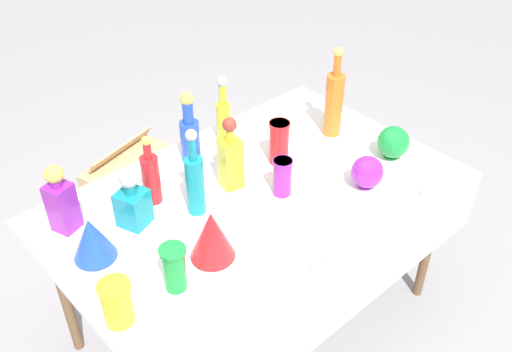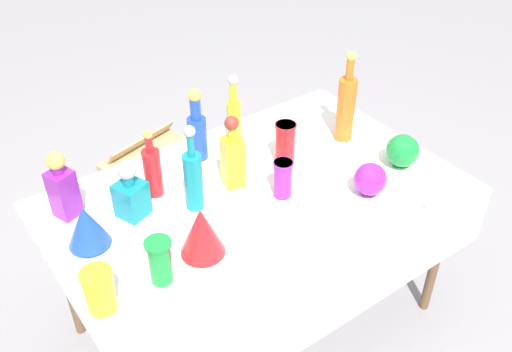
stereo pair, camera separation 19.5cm
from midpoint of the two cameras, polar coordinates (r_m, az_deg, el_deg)
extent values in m
plane|color=gray|center=(2.84, 2.03, -14.08)|extent=(40.00, 40.00, 0.00)
cube|color=white|center=(2.31, 2.42, -2.36)|extent=(1.63, 1.06, 0.03)
cube|color=white|center=(2.13, 11.38, -12.25)|extent=(1.63, 0.01, 0.27)
cylinder|color=brown|center=(2.78, 19.65, -7.37)|extent=(0.04, 0.04, 0.73)
cylinder|color=brown|center=(2.62, -16.44, -9.72)|extent=(0.04, 0.04, 0.73)
cylinder|color=brown|center=(3.18, 7.66, 1.08)|extent=(0.04, 0.04, 0.73)
cylinder|color=blue|center=(2.47, -3.62, 3.71)|extent=(0.08, 0.08, 0.20)
cylinder|color=blue|center=(2.39, -3.75, 6.64)|extent=(0.05, 0.05, 0.10)
sphere|color=gold|center=(2.36, -3.81, 8.02)|extent=(0.06, 0.06, 0.06)
cylinder|color=yellow|center=(2.60, -0.05, 5.49)|extent=(0.06, 0.06, 0.19)
cylinder|color=yellow|center=(2.53, -0.06, 8.26)|extent=(0.03, 0.03, 0.10)
sphere|color=#B2B2B7|center=(2.50, -0.06, 9.53)|extent=(0.05, 0.05, 0.05)
cylinder|color=orange|center=(2.62, 11.08, 6.45)|extent=(0.08, 0.08, 0.30)
cylinder|color=orange|center=(2.53, 11.61, 10.33)|extent=(0.03, 0.03, 0.10)
sphere|color=gold|center=(2.50, 11.78, 11.60)|extent=(0.04, 0.04, 0.04)
cylinder|color=red|center=(2.27, -7.88, 0.24)|extent=(0.07, 0.07, 0.21)
cylinder|color=red|center=(2.20, -8.17, 3.09)|extent=(0.03, 0.03, 0.07)
sphere|color=gold|center=(2.17, -8.27, 4.06)|extent=(0.04, 0.04, 0.04)
cylinder|color=teal|center=(2.18, -3.72, -0.66)|extent=(0.07, 0.07, 0.24)
cylinder|color=teal|center=(2.08, -3.91, 3.01)|extent=(0.03, 0.03, 0.09)
sphere|color=#B2B2B7|center=(2.05, -3.97, 4.41)|extent=(0.04, 0.04, 0.04)
cube|color=purple|center=(2.24, -16.34, -1.79)|extent=(0.11, 0.11, 0.20)
cylinder|color=purple|center=(2.18, -16.85, 0.58)|extent=(0.04, 0.04, 0.03)
sphere|color=gold|center=(2.15, -17.02, 1.36)|extent=(0.07, 0.07, 0.07)
cube|color=yellow|center=(2.30, 0.10, 1.32)|extent=(0.10, 0.10, 0.22)
cylinder|color=yellow|center=(2.22, 0.10, 4.22)|extent=(0.03, 0.03, 0.06)
sphere|color=maroon|center=(2.20, 0.10, 5.23)|extent=(0.06, 0.06, 0.06)
cube|color=teal|center=(2.20, -9.87, -2.40)|extent=(0.13, 0.13, 0.15)
cylinder|color=teal|center=(2.14, -10.13, -0.44)|extent=(0.04, 0.04, 0.04)
sphere|color=#B2B2B7|center=(2.12, -10.26, 0.51)|extent=(0.07, 0.07, 0.07)
cylinder|color=purple|center=(2.27, 5.16, -0.36)|extent=(0.07, 0.07, 0.16)
cylinder|color=purple|center=(2.22, 5.27, 1.18)|extent=(0.08, 0.08, 0.01)
cylinder|color=red|center=(2.44, 5.23, 3.13)|extent=(0.08, 0.08, 0.20)
cylinder|color=red|center=(2.39, 5.35, 4.99)|extent=(0.09, 0.09, 0.01)
cylinder|color=yellow|center=(1.87, -12.49, -11.25)|extent=(0.10, 0.10, 0.16)
cylinder|color=yellow|center=(1.82, -12.79, -9.71)|extent=(0.10, 0.10, 0.01)
cylinder|color=#198C38|center=(1.92, -6.70, -8.58)|extent=(0.08, 0.08, 0.17)
cylinder|color=#198C38|center=(1.86, -6.87, -6.83)|extent=(0.09, 0.09, 0.01)
cylinder|color=blue|center=(2.14, -13.72, -6.71)|extent=(0.08, 0.08, 0.01)
cone|color=blue|center=(2.08, -14.07, -4.94)|extent=(0.15, 0.15, 0.17)
cylinder|color=red|center=(2.05, -2.58, -7.74)|extent=(0.08, 0.08, 0.01)
cone|color=red|center=(1.98, -2.66, -5.62)|extent=(0.16, 0.16, 0.19)
cylinder|color=purple|center=(2.37, 13.48, -1.75)|extent=(0.06, 0.06, 0.01)
sphere|color=purple|center=(2.33, 13.72, -0.39)|extent=(0.13, 0.13, 0.13)
cylinder|color=#198C38|center=(2.57, 16.31, 1.00)|extent=(0.06, 0.06, 0.01)
sphere|color=#198C38|center=(2.53, 16.60, 2.37)|extent=(0.14, 0.14, 0.14)
cube|color=white|center=(2.36, 19.24, -2.65)|extent=(0.06, 0.03, 0.04)
cube|color=white|center=(1.99, 7.71, -9.18)|extent=(0.06, 0.03, 0.04)
cube|color=white|center=(2.02, 9.38, -8.80)|extent=(0.05, 0.02, 0.04)
cube|color=tan|center=(3.49, -8.79, 0.14)|extent=(0.60, 0.44, 0.29)
cube|color=tan|center=(3.45, -9.81, 3.36)|extent=(0.49, 0.19, 0.09)
camera|label=1|loc=(0.10, -87.50, 1.87)|focal=40.00mm
camera|label=2|loc=(0.10, 92.50, -1.87)|focal=40.00mm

